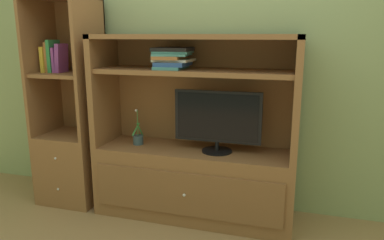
{
  "coord_description": "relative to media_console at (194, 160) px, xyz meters",
  "views": [
    {
      "loc": [
        0.78,
        -2.28,
        1.47
      ],
      "look_at": [
        0.0,
        0.35,
        0.82
      ],
      "focal_mm": 34.08,
      "sensor_mm": 36.0,
      "label": 1
    }
  ],
  "objects": [
    {
      "name": "upright_book_row",
      "position": [
        -1.25,
        -0.01,
        0.8
      ],
      "size": [
        0.19,
        0.16,
        0.27
      ],
      "color": "gold",
      "rests_on": "bookshelf_tall"
    },
    {
      "name": "magazine_stack",
      "position": [
        -0.17,
        -0.01,
        0.82
      ],
      "size": [
        0.3,
        0.35,
        0.16
      ],
      "color": "teal",
      "rests_on": "media_console"
    },
    {
      "name": "tv_monitor",
      "position": [
        0.19,
        -0.02,
        0.36
      ],
      "size": [
        0.68,
        0.24,
        0.48
      ],
      "color": "black",
      "rests_on": "media_console"
    },
    {
      "name": "bookshelf_tall",
      "position": [
        -1.14,
        0.0,
        0.09
      ],
      "size": [
        0.52,
        0.49,
        1.78
      ],
      "color": "brown",
      "rests_on": "ground_plane"
    },
    {
      "name": "media_console",
      "position": [
        0.0,
        0.0,
        0.0
      ],
      "size": [
        1.6,
        0.51,
        1.47
      ],
      "color": "brown",
      "rests_on": "ground_plane"
    },
    {
      "name": "potted_plant",
      "position": [
        -0.48,
        -0.02,
        0.15
      ],
      "size": [
        0.08,
        0.1,
        0.3
      ],
      "color": "#384C56",
      "rests_on": "media_console"
    },
    {
      "name": "ground_plane",
      "position": [
        0.0,
        -0.41,
        -0.47
      ],
      "size": [
        8.0,
        8.0,
        0.0
      ],
      "primitive_type": "plane",
      "color": "#99754C"
    },
    {
      "name": "painted_rear_wall",
      "position": [
        0.0,
        0.34,
        0.93
      ],
      "size": [
        6.0,
        0.1,
        2.8
      ],
      "primitive_type": "cube",
      "color": "#8C9E6B",
      "rests_on": "ground_plane"
    }
  ]
}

